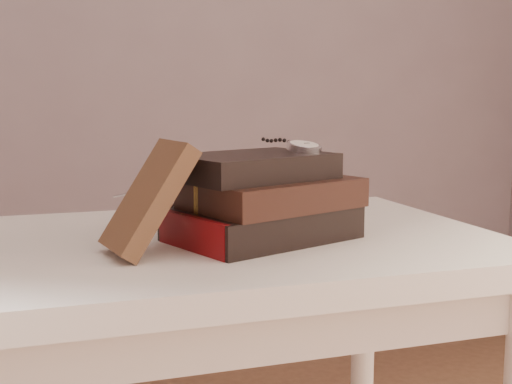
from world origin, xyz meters
name	(u,v)px	position (x,y,z in m)	size (l,w,h in m)	color
table	(184,295)	(0.00, 0.35, 0.66)	(1.00, 0.60, 0.75)	white
book_stack	(263,199)	(0.12, 0.31, 0.81)	(0.32, 0.27, 0.13)	black
journal	(149,198)	(-0.07, 0.26, 0.83)	(0.03, 0.11, 0.18)	#422919
pocket_watch	(303,146)	(0.19, 0.32, 0.89)	(0.07, 0.16, 0.02)	silver
eyeglasses	(179,190)	(0.00, 0.36, 0.83)	(0.15, 0.16, 0.05)	silver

